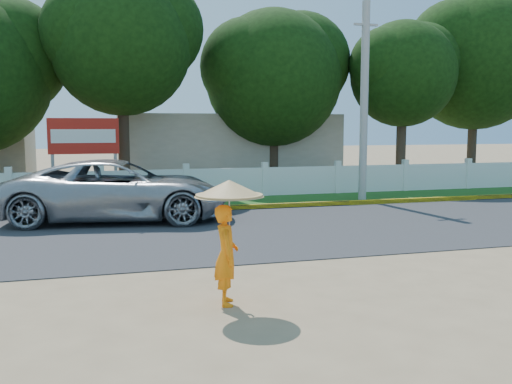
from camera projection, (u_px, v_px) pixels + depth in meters
ground at (287, 277)px, 10.19m from camera, size 120.00×120.00×0.00m
road at (229, 231)px, 14.49m from camera, size 60.00×7.00×0.02m
grass_verge at (193, 204)px, 19.49m from camera, size 60.00×3.50×0.03m
curb at (203, 209)px, 17.86m from camera, size 40.00×0.18×0.16m
fence at (186, 184)px, 20.81m from camera, size 40.00×0.10×1.10m
building_near at (224, 148)px, 28.01m from camera, size 10.00×6.00×3.20m
utility_pole at (364, 103)px, 20.03m from camera, size 0.28×0.28×6.95m
vehicle at (119, 190)px, 16.07m from camera, size 6.63×3.84×1.74m
monk_with_parasol at (228, 224)px, 8.50m from camera, size 1.04×1.04×1.89m
billboard at (84, 140)px, 20.70m from camera, size 2.50×0.13×2.95m
tree_row at (221, 69)px, 23.79m from camera, size 33.66×7.91×9.13m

